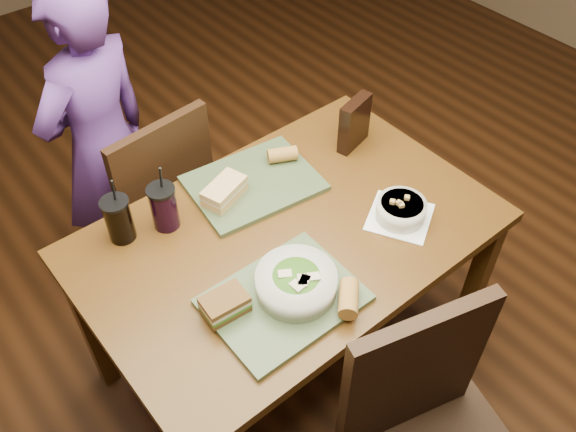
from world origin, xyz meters
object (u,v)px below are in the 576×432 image
(chair_far, at_px, (159,198))
(sandwich_far, at_px, (224,191))
(cup_berry, at_px, (164,207))
(baguette_near, at_px, (349,298))
(soup_bowl, at_px, (401,210))
(sandwich_near, at_px, (225,304))
(diner, at_px, (103,146))
(tray_far, at_px, (254,183))
(baguette_far, at_px, (282,154))
(chair_near, at_px, (432,432))
(cup_cola, at_px, (119,219))
(tray_near, at_px, (284,300))
(salad_bowl, at_px, (296,282))
(chip_bag, at_px, (354,123))
(dining_table, at_px, (288,250))

(chair_far, xyz_separation_m, sandwich_far, (0.07, -0.39, 0.28))
(cup_berry, bearing_deg, baguette_near, -69.77)
(soup_bowl, distance_m, sandwich_near, 0.65)
(sandwich_far, bearing_deg, diner, 103.96)
(soup_bowl, relative_size, sandwich_near, 2.01)
(tray_far, height_order, sandwich_far, sandwich_far)
(baguette_near, height_order, baguette_far, baguette_near)
(chair_near, xyz_separation_m, diner, (-0.18, 1.53, 0.14))
(chair_far, height_order, cup_cola, cup_cola)
(chair_near, xyz_separation_m, sandwich_far, (-0.03, 0.92, 0.26))
(tray_near, distance_m, soup_bowl, 0.50)
(cup_cola, bearing_deg, tray_far, -8.86)
(chair_near, bearing_deg, soup_bowl, 54.02)
(cup_berry, bearing_deg, cup_cola, 162.51)
(diner, bearing_deg, sandwich_far, 87.07)
(tray_near, height_order, salad_bowl, salad_bowl)
(diner, distance_m, sandwich_near, 0.99)
(sandwich_near, height_order, cup_berry, cup_berry)
(baguette_far, bearing_deg, chair_far, 132.81)
(tray_far, distance_m, baguette_far, 0.15)
(diner, relative_size, salad_bowl, 5.88)
(baguette_near, bearing_deg, cup_berry, 110.23)
(diner, xyz_separation_m, chip_bag, (0.68, -0.66, 0.16))
(soup_bowl, bearing_deg, cup_cola, 146.02)
(chip_bag, bearing_deg, soup_bowl, -124.98)
(chair_near, distance_m, tray_near, 0.55)
(chair_near, relative_size, tray_near, 2.32)
(chair_near, distance_m, soup_bowl, 0.67)
(baguette_far, distance_m, chip_bag, 0.28)
(dining_table, distance_m, tray_near, 0.29)
(chair_far, bearing_deg, sandwich_near, -104.38)
(cup_berry, bearing_deg, baguette_far, -0.77)
(dining_table, bearing_deg, diner, 105.12)
(diner, height_order, tray_far, diner)
(dining_table, relative_size, salad_bowl, 5.60)
(chair_near, xyz_separation_m, cup_cola, (-0.36, 1.00, 0.29))
(salad_bowl, distance_m, baguette_near, 0.15)
(chair_near, distance_m, sandwich_far, 0.96)
(soup_bowl, relative_size, cup_cola, 1.10)
(baguette_far, relative_size, cup_cola, 0.43)
(sandwich_near, relative_size, chip_bag, 0.69)
(cup_cola, distance_m, cup_berry, 0.14)
(salad_bowl, bearing_deg, dining_table, 56.06)
(dining_table, xyz_separation_m, cup_cola, (-0.41, 0.31, 0.17))
(baguette_far, bearing_deg, sandwich_near, -142.94)
(diner, relative_size, sandwich_near, 10.42)
(chair_near, distance_m, tray_far, 0.96)
(salad_bowl, height_order, soup_bowl, salad_bowl)
(tray_near, relative_size, soup_bowl, 1.59)
(salad_bowl, xyz_separation_m, cup_berry, (-0.14, 0.47, 0.02))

